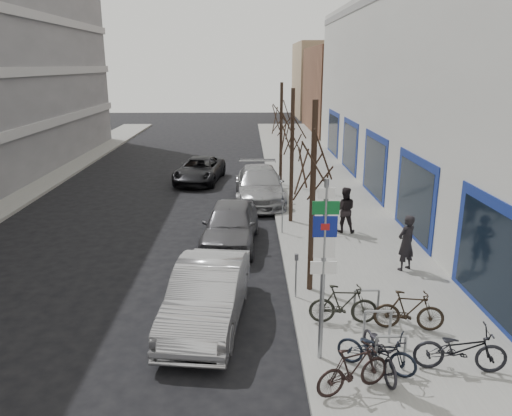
{
  "coord_description": "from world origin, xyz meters",
  "views": [
    {
      "loc": [
        0.82,
        -9.63,
        6.37
      ],
      "look_at": [
        1.09,
        5.52,
        2.0
      ],
      "focal_mm": 35.0,
      "sensor_mm": 36.0,
      "label": 1
    }
  ],
  "objects_px": {
    "tree_mid": "(292,125)",
    "parked_car_back": "(259,185)",
    "highway_sign_pole": "(324,260)",
    "bike_rack": "(377,323)",
    "bike_near_left": "(380,347)",
    "bike_far_inner": "(409,310)",
    "pedestrian_near": "(406,243)",
    "tree_near": "(314,153)",
    "meter_back": "(275,181)",
    "parked_car_front": "(207,295)",
    "bike_mid_curb": "(377,347)",
    "bike_near_right": "(353,369)",
    "meter_mid": "(282,214)",
    "lane_car": "(200,170)",
    "bike_far_curb": "(461,345)",
    "meter_front": "(296,271)",
    "tree_far": "(281,110)",
    "pedestrian_far": "(344,209)",
    "bike_mid_inner": "(343,304)",
    "parked_car_mid": "(231,224)"
  },
  "relations": [
    {
      "from": "bike_near_right",
      "to": "parked_car_back",
      "type": "distance_m",
      "value": 14.86
    },
    {
      "from": "tree_near",
      "to": "bike_near_right",
      "type": "bearing_deg",
      "value": -86.65
    },
    {
      "from": "meter_back",
      "to": "parked_car_front",
      "type": "bearing_deg",
      "value": -100.96
    },
    {
      "from": "bike_near_left",
      "to": "lane_car",
      "type": "distance_m",
      "value": 19.13
    },
    {
      "from": "bike_near_left",
      "to": "lane_car",
      "type": "bearing_deg",
      "value": 99.04
    },
    {
      "from": "highway_sign_pole",
      "to": "lane_car",
      "type": "xyz_separation_m",
      "value": [
        -4.26,
        17.85,
        -1.78
      ]
    },
    {
      "from": "meter_back",
      "to": "bike_far_curb",
      "type": "bearing_deg",
      "value": -77.89
    },
    {
      "from": "bike_mid_inner",
      "to": "parked_car_front",
      "type": "distance_m",
      "value": 3.4
    },
    {
      "from": "bike_far_curb",
      "to": "meter_back",
      "type": "bearing_deg",
      "value": 19.78
    },
    {
      "from": "bike_far_inner",
      "to": "meter_back",
      "type": "bearing_deg",
      "value": 20.42
    },
    {
      "from": "bike_rack",
      "to": "tree_far",
      "type": "height_order",
      "value": "tree_far"
    },
    {
      "from": "meter_back",
      "to": "parked_car_back",
      "type": "xyz_separation_m",
      "value": [
        -0.75,
        -0.39,
        -0.1
      ]
    },
    {
      "from": "pedestrian_near",
      "to": "pedestrian_far",
      "type": "height_order",
      "value": "pedestrian_near"
    },
    {
      "from": "lane_car",
      "to": "pedestrian_far",
      "type": "distance_m",
      "value": 11.25
    },
    {
      "from": "meter_front",
      "to": "bike_far_curb",
      "type": "xyz_separation_m",
      "value": [
        3.11,
        -3.51,
        -0.18
      ]
    },
    {
      "from": "bike_rack",
      "to": "parked_car_front",
      "type": "xyz_separation_m",
      "value": [
        -4.0,
        1.26,
        0.13
      ]
    },
    {
      "from": "bike_rack",
      "to": "meter_back",
      "type": "height_order",
      "value": "meter_back"
    },
    {
      "from": "tree_near",
      "to": "bike_near_left",
      "type": "distance_m",
      "value": 5.35
    },
    {
      "from": "pedestrian_near",
      "to": "bike_near_right",
      "type": "bearing_deg",
      "value": 33.93
    },
    {
      "from": "tree_near",
      "to": "bike_mid_inner",
      "type": "height_order",
      "value": "tree_near"
    },
    {
      "from": "meter_back",
      "to": "pedestrian_far",
      "type": "distance_m",
      "value": 5.92
    },
    {
      "from": "bike_near_left",
      "to": "bike_far_inner",
      "type": "distance_m",
      "value": 2.02
    },
    {
      "from": "meter_mid",
      "to": "pedestrian_near",
      "type": "height_order",
      "value": "pedestrian_near"
    },
    {
      "from": "highway_sign_pole",
      "to": "pedestrian_near",
      "type": "relative_size",
      "value": 2.34
    },
    {
      "from": "meter_mid",
      "to": "bike_near_right",
      "type": "xyz_separation_m",
      "value": [
        0.72,
        -9.68,
        -0.26
      ]
    },
    {
      "from": "pedestrian_near",
      "to": "tree_near",
      "type": "bearing_deg",
      "value": -7.35
    },
    {
      "from": "tree_mid",
      "to": "bike_near_right",
      "type": "bearing_deg",
      "value": -88.6
    },
    {
      "from": "bike_rack",
      "to": "lane_car",
      "type": "xyz_separation_m",
      "value": [
        -5.66,
        17.24,
        0.02
      ]
    },
    {
      "from": "bike_mid_curb",
      "to": "bike_far_inner",
      "type": "bearing_deg",
      "value": -6.76
    },
    {
      "from": "parked_car_mid",
      "to": "tree_far",
      "type": "bearing_deg",
      "value": 79.37
    },
    {
      "from": "pedestrian_near",
      "to": "bike_mid_inner",
      "type": "bearing_deg",
      "value": 21.81
    },
    {
      "from": "tree_mid",
      "to": "bike_far_inner",
      "type": "height_order",
      "value": "tree_mid"
    },
    {
      "from": "meter_mid",
      "to": "lane_car",
      "type": "distance_m",
      "value": 10.17
    },
    {
      "from": "bike_near_left",
      "to": "tree_far",
      "type": "bearing_deg",
      "value": 85.82
    },
    {
      "from": "meter_back",
      "to": "bike_near_left",
      "type": "height_order",
      "value": "meter_back"
    },
    {
      "from": "lane_car",
      "to": "pedestrian_near",
      "type": "relative_size",
      "value": 2.72
    },
    {
      "from": "bike_near_left",
      "to": "parked_car_front",
      "type": "height_order",
      "value": "parked_car_front"
    },
    {
      "from": "highway_sign_pole",
      "to": "bike_rack",
      "type": "bearing_deg",
      "value": 23.59
    },
    {
      "from": "tree_mid",
      "to": "parked_car_front",
      "type": "relative_size",
      "value": 1.15
    },
    {
      "from": "bike_near_left",
      "to": "parked_car_back",
      "type": "xyz_separation_m",
      "value": [
        -2.18,
        14.11,
        0.12
      ]
    },
    {
      "from": "meter_front",
      "to": "meter_mid",
      "type": "relative_size",
      "value": 1.0
    },
    {
      "from": "highway_sign_pole",
      "to": "parked_car_mid",
      "type": "bearing_deg",
      "value": 106.13
    },
    {
      "from": "bike_mid_curb",
      "to": "meter_back",
      "type": "bearing_deg",
      "value": 34.87
    },
    {
      "from": "bike_far_curb",
      "to": "lane_car",
      "type": "xyz_separation_m",
      "value": [
        -7.12,
        18.35,
        -0.06
      ]
    },
    {
      "from": "bike_far_curb",
      "to": "bike_mid_inner",
      "type": "bearing_deg",
      "value": 53.33
    },
    {
      "from": "tree_far",
      "to": "bike_mid_curb",
      "type": "height_order",
      "value": "tree_far"
    },
    {
      "from": "tree_mid",
      "to": "parked_car_back",
      "type": "relative_size",
      "value": 0.98
    },
    {
      "from": "parked_car_back",
      "to": "bike_mid_inner",
      "type": "bearing_deg",
      "value": -82.77
    },
    {
      "from": "highway_sign_pole",
      "to": "bike_far_inner",
      "type": "xyz_separation_m",
      "value": [
        2.31,
        1.19,
        -1.79
      ]
    },
    {
      "from": "bike_rack",
      "to": "bike_near_left",
      "type": "bearing_deg",
      "value": -101.35
    }
  ]
}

